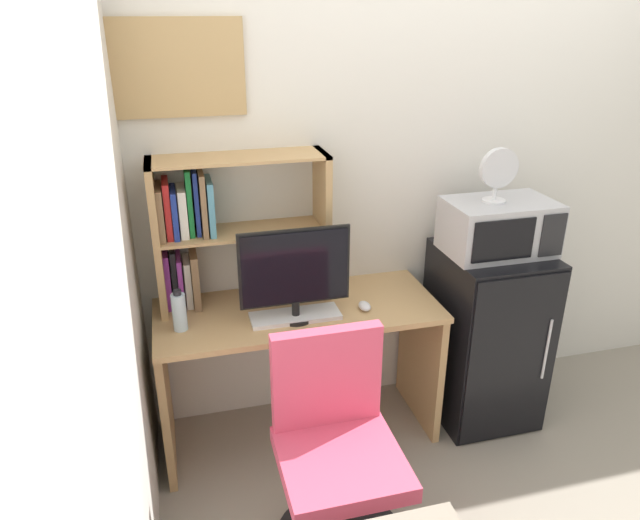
{
  "coord_description": "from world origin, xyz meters",
  "views": [
    {
      "loc": [
        -1.4,
        -2.69,
        2.06
      ],
      "look_at": [
        -0.78,
        -0.31,
        0.99
      ],
      "focal_mm": 32.84,
      "sensor_mm": 36.0,
      "label": 1
    }
  ],
  "objects_px": {
    "computer_mouse": "(365,306)",
    "water_bottle": "(179,311)",
    "desk_fan": "(498,172)",
    "microwave": "(499,227)",
    "keyboard": "(295,316)",
    "hutch_bookshelf": "(214,227)",
    "desk_chair": "(336,463)",
    "monitor": "(295,271)",
    "mini_fridge": "(485,335)",
    "wall_corkboard": "(178,68)"
  },
  "relations": [
    {
      "from": "computer_mouse",
      "to": "water_bottle",
      "type": "height_order",
      "value": "water_bottle"
    },
    {
      "from": "monitor",
      "to": "desk_fan",
      "type": "xyz_separation_m",
      "value": [
        0.98,
        0.04,
        0.37
      ]
    },
    {
      "from": "computer_mouse",
      "to": "water_bottle",
      "type": "bearing_deg",
      "value": 178.03
    },
    {
      "from": "computer_mouse",
      "to": "mini_fridge",
      "type": "relative_size",
      "value": 0.09
    },
    {
      "from": "hutch_bookshelf",
      "to": "monitor",
      "type": "bearing_deg",
      "value": -38.95
    },
    {
      "from": "microwave",
      "to": "desk_fan",
      "type": "xyz_separation_m",
      "value": [
        -0.04,
        -0.01,
        0.28
      ]
    },
    {
      "from": "keyboard",
      "to": "water_bottle",
      "type": "bearing_deg",
      "value": 176.95
    },
    {
      "from": "mini_fridge",
      "to": "desk_fan",
      "type": "xyz_separation_m",
      "value": [
        -0.04,
        -0.0,
        0.88
      ]
    },
    {
      "from": "desk_chair",
      "to": "wall_corkboard",
      "type": "xyz_separation_m",
      "value": [
        -0.45,
        0.93,
        1.43
      ]
    },
    {
      "from": "keyboard",
      "to": "microwave",
      "type": "height_order",
      "value": "microwave"
    },
    {
      "from": "computer_mouse",
      "to": "water_bottle",
      "type": "relative_size",
      "value": 0.45
    },
    {
      "from": "monitor",
      "to": "desk_fan",
      "type": "relative_size",
      "value": 1.93
    },
    {
      "from": "monitor",
      "to": "desk_chair",
      "type": "relative_size",
      "value": 0.55
    },
    {
      "from": "keyboard",
      "to": "microwave",
      "type": "distance_m",
      "value": 1.08
    },
    {
      "from": "water_bottle",
      "to": "hutch_bookshelf",
      "type": "bearing_deg",
      "value": 49.76
    },
    {
      "from": "hutch_bookshelf",
      "to": "desk_chair",
      "type": "xyz_separation_m",
      "value": [
        0.35,
        -0.83,
        -0.74
      ]
    },
    {
      "from": "hutch_bookshelf",
      "to": "mini_fridge",
      "type": "bearing_deg",
      "value": -9.01
    },
    {
      "from": "hutch_bookshelf",
      "to": "computer_mouse",
      "type": "xyz_separation_m",
      "value": [
        0.66,
        -0.26,
        -0.37
      ]
    },
    {
      "from": "microwave",
      "to": "desk_fan",
      "type": "distance_m",
      "value": 0.28
    },
    {
      "from": "monitor",
      "to": "wall_corkboard",
      "type": "xyz_separation_m",
      "value": [
        -0.41,
        0.36,
        0.84
      ]
    },
    {
      "from": "desk_fan",
      "to": "microwave",
      "type": "bearing_deg",
      "value": 7.8
    },
    {
      "from": "mini_fridge",
      "to": "desk_chair",
      "type": "xyz_separation_m",
      "value": [
        -0.99,
        -0.62,
        -0.09
      ]
    },
    {
      "from": "water_bottle",
      "to": "mini_fridge",
      "type": "bearing_deg",
      "value": 0.57
    },
    {
      "from": "monitor",
      "to": "microwave",
      "type": "xyz_separation_m",
      "value": [
        1.03,
        0.05,
        0.1
      ]
    },
    {
      "from": "keyboard",
      "to": "computer_mouse",
      "type": "relative_size",
      "value": 4.71
    },
    {
      "from": "water_bottle",
      "to": "microwave",
      "type": "bearing_deg",
      "value": 0.68
    },
    {
      "from": "microwave",
      "to": "mini_fridge",
      "type": "bearing_deg",
      "value": -90.39
    },
    {
      "from": "keyboard",
      "to": "desk_chair",
      "type": "bearing_deg",
      "value": -86.59
    },
    {
      "from": "keyboard",
      "to": "wall_corkboard",
      "type": "distance_m",
      "value": 1.2
    },
    {
      "from": "desk_chair",
      "to": "keyboard",
      "type": "bearing_deg",
      "value": 93.41
    },
    {
      "from": "keyboard",
      "to": "desk_fan",
      "type": "xyz_separation_m",
      "value": [
        0.99,
        0.04,
        0.6
      ]
    },
    {
      "from": "hutch_bookshelf",
      "to": "water_bottle",
      "type": "bearing_deg",
      "value": -130.24
    },
    {
      "from": "keyboard",
      "to": "desk_chair",
      "type": "distance_m",
      "value": 0.68
    },
    {
      "from": "microwave",
      "to": "wall_corkboard",
      "type": "distance_m",
      "value": 1.65
    },
    {
      "from": "mini_fridge",
      "to": "wall_corkboard",
      "type": "distance_m",
      "value": 2.0
    },
    {
      "from": "keyboard",
      "to": "wall_corkboard",
      "type": "height_order",
      "value": "wall_corkboard"
    },
    {
      "from": "hutch_bookshelf",
      "to": "microwave",
      "type": "xyz_separation_m",
      "value": [
        1.35,
        -0.21,
        -0.05
      ]
    },
    {
      "from": "keyboard",
      "to": "mini_fridge",
      "type": "relative_size",
      "value": 0.44
    },
    {
      "from": "water_bottle",
      "to": "mini_fridge",
      "type": "relative_size",
      "value": 0.2
    },
    {
      "from": "mini_fridge",
      "to": "hutch_bookshelf",
      "type": "bearing_deg",
      "value": 170.99
    },
    {
      "from": "monitor",
      "to": "wall_corkboard",
      "type": "height_order",
      "value": "wall_corkboard"
    },
    {
      "from": "water_bottle",
      "to": "mini_fridge",
      "type": "xyz_separation_m",
      "value": [
        1.54,
        0.02,
        -0.36
      ]
    },
    {
      "from": "keyboard",
      "to": "desk_chair",
      "type": "xyz_separation_m",
      "value": [
        0.03,
        -0.57,
        -0.36
      ]
    },
    {
      "from": "water_bottle",
      "to": "mini_fridge",
      "type": "height_order",
      "value": "mini_fridge"
    },
    {
      "from": "desk_chair",
      "to": "wall_corkboard",
      "type": "bearing_deg",
      "value": 115.6
    },
    {
      "from": "monitor",
      "to": "wall_corkboard",
      "type": "bearing_deg",
      "value": 138.89
    },
    {
      "from": "microwave",
      "to": "desk_chair",
      "type": "height_order",
      "value": "microwave"
    },
    {
      "from": "desk_chair",
      "to": "wall_corkboard",
      "type": "relative_size",
      "value": 1.61
    },
    {
      "from": "hutch_bookshelf",
      "to": "water_bottle",
      "type": "relative_size",
      "value": 4.16
    },
    {
      "from": "mini_fridge",
      "to": "wall_corkboard",
      "type": "relative_size",
      "value": 1.67
    }
  ]
}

